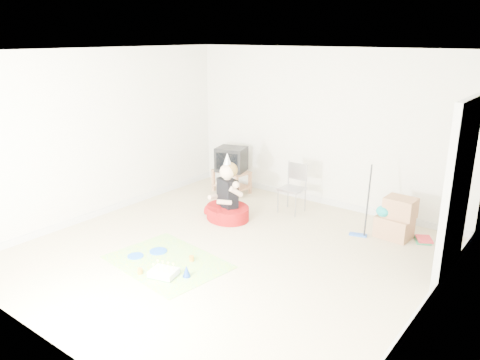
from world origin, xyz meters
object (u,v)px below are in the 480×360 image
Objects in this scene: folding_chair at (292,189)px; seated_woman at (228,205)px; birthday_cake at (164,273)px; tv_stand at (231,179)px; crt_tv at (231,159)px; cardboard_boxes at (396,219)px.

folding_chair is 0.76× the size of seated_woman.
tv_stand is at bearing 113.83° from birthday_cake.
crt_tv is at bearing 113.83° from birthday_cake.
folding_chair is at bearing 53.25° from seated_woman.
seated_woman is at bearing -159.05° from cardboard_boxes.
seated_woman reaches higher than crt_tv.
folding_chair is at bearing -7.99° from tv_stand.
seated_woman reaches higher than folding_chair.
birthday_cake is (-0.10, -2.77, -0.35)m from folding_chair.
tv_stand is 1.43m from folding_chair.
seated_woman is at bearing -126.75° from folding_chair.
seated_woman is 2.00m from birthday_cake.
tv_stand is at bearing 0.00° from crt_tv.
seated_woman reaches higher than birthday_cake.
crt_tv is 0.84× the size of cardboard_boxes.
seated_woman is (-2.35, -0.90, -0.05)m from cardboard_boxes.
tv_stand is 1.38× the size of crt_tv.
cardboard_boxes is at bearing -2.99° from tv_stand.
birthday_cake is (0.55, -1.91, -0.19)m from seated_woman.
folding_chair reaches higher than tv_stand.
birthday_cake is at bearing -81.68° from crt_tv.
cardboard_boxes is 0.56× the size of seated_woman.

